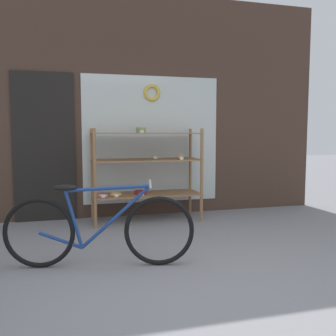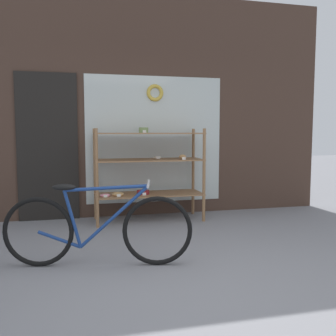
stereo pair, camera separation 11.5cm
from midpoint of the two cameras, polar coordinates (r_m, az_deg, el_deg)
ground_plane at (r=3.20m, az=4.57°, el=-17.83°), size 30.00×30.00×0.00m
storefront_facade at (r=5.70m, az=-5.50°, el=9.02°), size 5.84×0.13×3.31m
display_case at (r=5.32m, az=-4.07°, el=0.37°), size 1.53×0.55×1.33m
bicycle at (r=3.62m, az=-11.40°, el=-9.13°), size 1.75×0.53×0.80m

